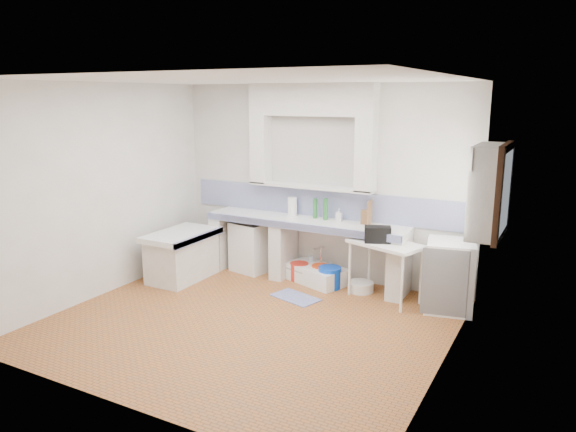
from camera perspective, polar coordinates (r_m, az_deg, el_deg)
The scene contains 36 objects.
floor at distance 6.55m, azimuth -4.21°, elevation -11.14°, with size 4.50×4.50×0.00m, color #A15A27.
ceiling at distance 6.00m, azimuth -4.66°, elevation 14.15°, with size 4.50×4.50×0.00m, color silver.
wall_back at distance 7.86m, azimuth 3.45°, elevation 3.54°, with size 4.50×4.50×0.00m, color silver.
wall_front at distance 4.62m, azimuth -17.91°, elevation -3.51°, with size 4.50×4.50×0.00m, color silver.
wall_left at distance 7.56m, azimuth -18.97°, elevation 2.52°, with size 4.50×4.50×0.00m, color silver.
wall_right at distance 5.29m, azimuth 16.60°, elevation -1.41°, with size 4.50×4.50×0.00m, color silver.
alcove_mass at distance 7.69m, azimuth 2.48°, elevation 12.15°, with size 1.90×0.25×0.45m, color silver.
window_frame at distance 6.39m, azimuth 20.48°, elevation 2.49°, with size 0.35×0.86×1.06m, color #341D10.
lace_valance at distance 6.36m, azimuth 19.44°, elevation 5.99°, with size 0.01×0.84×0.24m, color white.
counter_slab at distance 7.74m, azimuth 1.80°, elevation -0.66°, with size 3.00×0.60×0.08m, color white.
counter_lip at distance 7.49m, azimuth 0.84°, elevation -1.10°, with size 3.00×0.04×0.10m, color navy.
counter_pier_left at distance 8.54m, azimuth -6.67°, elevation -2.58°, with size 0.20×0.55×0.82m, color silver.
counter_pier_mid at distance 8.01m, azimuth -0.47°, elevation -3.53°, with size 0.20×0.55×0.82m, color silver.
counter_pier_right at distance 7.37m, azimuth 11.61°, elevation -5.24°, with size 0.20×0.55×0.82m, color silver.
peninsula_top at distance 7.98m, azimuth -11.17°, elevation -1.97°, with size 0.70×1.10×0.08m, color white.
peninsula_base at distance 8.07m, azimuth -11.07°, elevation -4.37°, with size 0.60×1.00×0.62m, color silver.
peninsula_lip at distance 7.78m, azimuth -9.29°, elevation -2.27°, with size 0.04×1.10×0.10m, color navy.
backsplash at distance 7.89m, azimuth 3.38°, elevation 1.37°, with size 4.27×0.03×0.40m, color navy.
stove at distance 8.30m, azimuth -3.76°, elevation -3.21°, with size 0.53×0.52×0.76m, color white.
sink at distance 7.85m, azimuth 2.93°, elevation -6.20°, with size 0.89×0.48×0.21m, color white.
side_table at distance 7.22m, azimuth 10.13°, elevation -5.73°, with size 0.93×0.52×0.04m, color white.
fridge at distance 7.05m, azimuth 16.66°, elevation -6.06°, with size 0.57×0.57×0.88m, color white.
bucket_red at distance 7.93m, azimuth 1.19°, elevation -5.85°, with size 0.27×0.27×0.25m, color red.
bucket_orange at distance 7.81m, azimuth 3.54°, elevation -6.13°, with size 0.28×0.28×0.26m, color #F14410.
bucket_blue at distance 7.62m, azimuth 4.42°, elevation -6.46°, with size 0.32×0.32×0.30m, color blue.
basin_white at distance 7.56m, azimuth 7.67°, elevation -7.38°, with size 0.35×0.35×0.13m, color white.
water_bottle_a at distance 8.04m, azimuth 2.44°, elevation -5.33°, with size 0.09×0.09×0.32m, color silver.
water_bottle_b at distance 7.93m, azimuth 4.36°, elevation -5.82°, with size 0.07×0.07×0.27m, color silver.
black_bag at distance 7.07m, azimuth 9.41°, elevation -1.92°, with size 0.33×0.19×0.21m, color black.
green_bottle_a at distance 7.79m, azimuth 2.87°, elevation 0.81°, with size 0.06×0.06×0.29m, color #266A2D.
green_bottle_b at distance 7.69m, azimuth 3.98°, elevation 0.71°, with size 0.07×0.07×0.31m, color #266A2D.
knife_block at distance 7.52m, azimuth 8.04°, elevation -0.10°, with size 0.10×0.08×0.19m, color olive.
cutting_board at distance 7.48m, azimuth 8.56°, elevation 0.35°, with size 0.02×0.24×0.33m, color olive.
paper_towel at distance 7.95m, azimuth 0.46°, elevation 1.01°, with size 0.14×0.14×0.27m, color white.
soap_bottle at distance 7.65m, azimuth 5.39°, elevation 0.12°, with size 0.08×0.08×0.18m, color white.
rug at distance 7.28m, azimuth 0.79°, elevation -8.56°, with size 0.64×0.36×0.01m, color #2A3195.
Camera 1 is at (3.24, -5.05, 2.63)m, focal length 33.79 mm.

